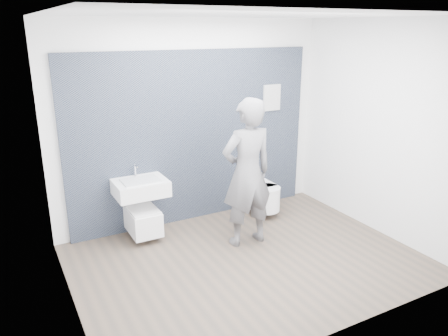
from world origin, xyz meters
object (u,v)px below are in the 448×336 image
washbasin (141,187)px  toilet_rounded (262,196)px  visitor (247,173)px  toilet_square (143,219)px

washbasin → toilet_rounded: size_ratio=0.99×
washbasin → visitor: visitor is taller
toilet_square → visitor: 1.52m
washbasin → visitor: size_ratio=0.35×
visitor → toilet_square: bearing=-32.5°
washbasin → visitor: bearing=-34.1°
washbasin → toilet_rounded: washbasin is taller
washbasin → visitor: (1.14, -0.77, 0.24)m
toilet_square → visitor: visitor is taller
toilet_square → toilet_rounded: bearing=-2.3°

